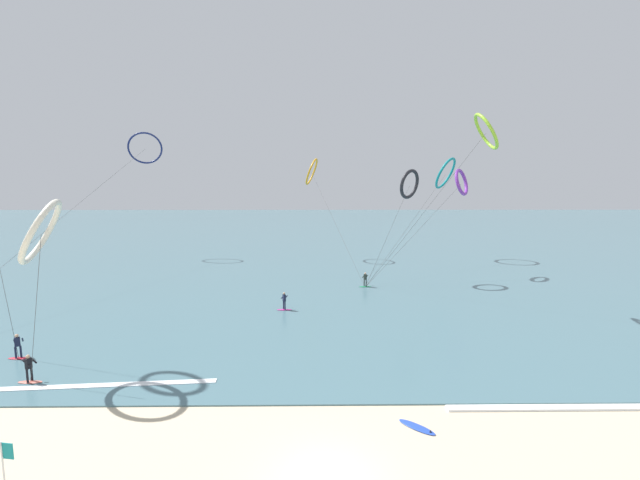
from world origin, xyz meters
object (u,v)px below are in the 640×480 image
Objects in this scene: surfer_magenta at (284,302)px; kite_amber at (312,172)px; kite_ivory at (41,232)px; kite_teal at (445,173)px; kite_violet at (461,182)px; surfer_crimson at (18,348)px; kite_lime at (486,132)px; surfboard_spare at (417,427)px; beach_flag at (6,464)px; kite_navy at (145,148)px; surfer_emerald at (365,281)px; kite_charcoal at (409,184)px; surfer_coral at (29,370)px.

kite_amber reaches higher than surfer_magenta.
kite_ivory is 45.38m from kite_amber.
kite_teal reaches higher than kite_ivory.
kite_amber is 23.63m from kite_violet.
kite_lime reaches higher than surfer_crimson.
kite_teal is 1.24× the size of kite_lime.
kite_violet is at bearing 67.73° from surfboard_spare.
beach_flag reaches higher than surfer_crimson.
kite_lime is (43.34, -30.75, -1.56)m from kite_navy.
kite_amber is at bearing 38.67° from kite_lime.
surfer_emerald is 1.00× the size of surfer_magenta.
kite_amber is 21.01m from kite_charcoal.
surfer_emerald is 0.08× the size of kite_teal.
surfer_emerald is at bearing 116.28° from kite_ivory.
kite_violet is at bearing 28.17° from kite_teal.
surfer_emerald is at bearing -15.87° from kite_charcoal.
kite_ivory is (1.00, 0.58, 8.09)m from surfer_coral.
kite_amber is at bearing 155.27° from kite_navy.
kite_teal is 55.73m from kite_ivory.
beach_flag is (-15.82, -4.60, 1.64)m from surfboard_spare.
surfer_emerald is at bearing 57.84° from kite_lime.
kite_ivory reaches higher than beach_flag.
kite_lime reaches higher than kite_ivory.
surfer_crimson is (-3.11, 3.36, 0.00)m from surfer_coral.
kite_teal is 61.78m from beach_flag.
kite_amber is 12.88× the size of surfboard_spare.
surfer_emerald is 0.97× the size of surfboard_spare.
kite_charcoal is at bearing 43.58° from kite_amber.
kite_navy is at bearing -85.16° from kite_amber.
kite_teal is at bearing 58.29° from beach_flag.
surfboard_spare is at bearing 91.42° from surfer_coral.
kite_amber is 1.65× the size of kite_charcoal.
kite_ivory is (4.11, -2.78, 8.09)m from surfer_crimson.
kite_amber reaches higher than beach_flag.
kite_lime is 1.21× the size of kite_violet.
kite_navy reaches higher than surfer_magenta.
kite_ivory is at bearing 102.91° from surfer_magenta.
surfboard_spare is at bearing 56.08° from kite_ivory.
surfer_coral is at bearing 83.48° from kite_navy.
surfer_magenta is at bearing 70.88° from beach_flag.
kite_teal is at bearing 30.18° from kite_violet.
surfer_magenta is 0.08× the size of kite_amber.
kite_ivory is 37.10m from kite_charcoal.
kite_charcoal is at bearing 133.39° from kite_navy.
beach_flag is at bearing 4.98° from kite_teal.
beach_flag is (-10.38, -52.26, -12.43)m from kite_amber.
kite_navy is at bearing 175.71° from kite_ivory.
kite_charcoal reaches higher than surfer_crimson.
kite_lime is at bearing -17.49° from surfer_crimson.
surfer_emerald is 31.98m from kite_ivory.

